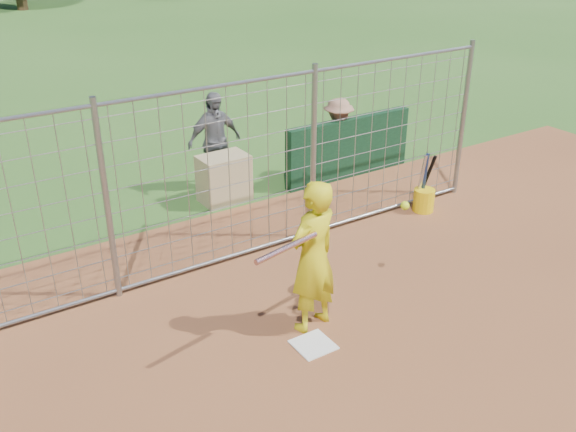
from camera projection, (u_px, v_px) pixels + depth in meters
ground at (304, 337)px, 7.43m from camera, size 100.00×100.00×0.00m
home_plate at (313, 345)px, 7.28m from camera, size 0.43×0.43×0.02m
dugout_wall at (349, 148)px, 11.56m from camera, size 2.60×0.20×1.10m
batter at (313, 257)px, 7.22m from camera, size 0.76×0.57×1.86m
bystander_b at (215, 142)px, 10.93m from camera, size 1.04×0.50×1.72m
bystander_c at (338, 138)px, 11.46m from camera, size 0.98×0.61×1.47m
equipment_bin at (224, 178)px, 10.66m from camera, size 0.81×0.57×0.80m
equipment_in_play at (318, 237)px, 6.77m from camera, size 2.07×0.24×0.17m
bucket_with_bats at (424, 197)px, 10.36m from camera, size 0.34×0.38×0.98m
backstop_fence at (219, 180)px, 8.39m from camera, size 9.08×0.08×2.60m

